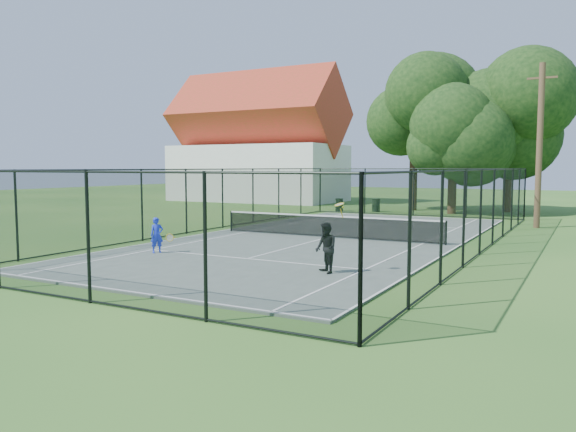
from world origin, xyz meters
The scene contains 13 objects.
ground centered at (0.00, 0.00, 0.00)m, with size 120.00×120.00×0.00m, color #26581E.
tennis_court centered at (0.00, 0.00, 0.03)m, with size 11.00×24.00×0.06m, color #4E5B54.
tennis_net centered at (0.00, 0.00, 0.58)m, with size 10.08×0.08×0.95m.
fence centered at (0.00, 0.00, 1.50)m, with size 13.10×26.10×3.00m.
tree_near_left centered at (-1.31, 17.47, 6.07)m, with size 7.56×7.56×9.87m.
tree_near_mid centered at (1.81, 15.67, 4.60)m, with size 5.71×5.71×7.47m.
tree_near_right centered at (4.77, 19.08, 5.92)m, with size 6.75×6.75×9.31m.
building centered at (-17.00, 22.00, 4.93)m, with size 15.30×8.15×11.87m.
trash_bin_left centered at (-5.59, 14.20, 0.45)m, with size 0.58×0.58×0.89m.
trash_bin_right centered at (-3.18, 15.00, 0.45)m, with size 0.58×0.58×0.89m.
utility_pole centered at (7.49, 9.00, 4.17)m, with size 1.40×0.30×8.22m.
player_blue centered at (-3.50, -6.81, 0.68)m, with size 0.84×0.54×1.25m.
player_black centered at (3.32, -7.45, 0.79)m, with size 0.89×0.93×2.02m.
Camera 1 is at (9.89, -21.83, 3.07)m, focal length 35.00 mm.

